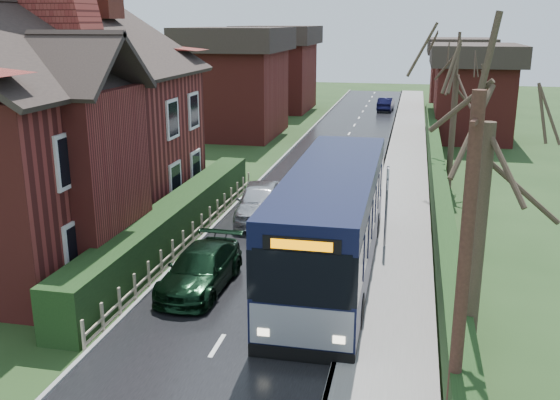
% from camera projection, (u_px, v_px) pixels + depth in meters
% --- Properties ---
extents(ground, '(140.00, 140.00, 0.00)m').
position_uv_depth(ground, '(238.00, 312.00, 17.81)').
color(ground, '#28441D').
rests_on(ground, ground).
extents(road, '(6.00, 100.00, 0.02)m').
position_uv_depth(road, '(301.00, 211.00, 27.20)').
color(road, black).
rests_on(road, ground).
extents(pavement, '(2.50, 100.00, 0.14)m').
position_uv_depth(pavement, '(400.00, 216.00, 26.33)').
color(pavement, slate).
rests_on(pavement, ground).
extents(kerb_right, '(0.12, 100.00, 0.14)m').
position_uv_depth(kerb_right, '(371.00, 214.00, 26.57)').
color(kerb_right, gray).
rests_on(kerb_right, ground).
extents(kerb_left, '(0.12, 100.00, 0.10)m').
position_uv_depth(kerb_left, '(234.00, 206.00, 27.81)').
color(kerb_left, gray).
rests_on(kerb_left, ground).
extents(front_hedge, '(1.20, 16.00, 1.60)m').
position_uv_depth(front_hedge, '(173.00, 223.00, 23.07)').
color(front_hedge, black).
rests_on(front_hedge, ground).
extents(picket_fence, '(0.10, 16.00, 0.90)m').
position_uv_depth(picket_fence, '(193.00, 234.00, 23.02)').
color(picket_fence, tan).
rests_on(picket_fence, ground).
extents(right_wall_hedge, '(0.60, 50.00, 1.80)m').
position_uv_depth(right_wall_hedge, '(439.00, 197.00, 25.75)').
color(right_wall_hedge, maroon).
rests_on(right_wall_hedge, ground).
extents(brick_house, '(9.30, 14.60, 10.30)m').
position_uv_depth(brick_house, '(42.00, 124.00, 22.85)').
color(brick_house, maroon).
rests_on(brick_house, ground).
extents(bus, '(2.71, 11.63, 3.53)m').
position_uv_depth(bus, '(332.00, 223.00, 20.08)').
color(bus, black).
rests_on(bus, ground).
extents(car_silver, '(2.40, 4.72, 1.54)m').
position_uv_depth(car_silver, '(260.00, 201.00, 26.01)').
color(car_silver, silver).
rests_on(car_silver, ground).
extents(car_green, '(1.86, 4.37, 1.26)m').
position_uv_depth(car_green, '(201.00, 269.00, 19.27)').
color(car_green, black).
rests_on(car_green, ground).
extents(car_distant, '(1.51, 3.79, 1.23)m').
position_uv_depth(car_distant, '(386.00, 104.00, 57.81)').
color(car_distant, black).
rests_on(car_distant, ground).
extents(bus_stop_sign, '(0.11, 0.47, 3.12)m').
position_uv_depth(bus_stop_sign, '(387.00, 195.00, 22.11)').
color(bus_stop_sign, slate).
rests_on(bus_stop_sign, ground).
extents(telegraph_pole, '(0.30, 0.88, 6.93)m').
position_uv_depth(telegraph_pole, '(463.00, 285.00, 11.01)').
color(telegraph_pole, '#331E16').
rests_on(telegraph_pole, ground).
extents(tree_right_near, '(4.00, 4.00, 8.64)m').
position_uv_depth(tree_right_near, '(491.00, 101.00, 12.42)').
color(tree_right_near, '#33281E').
rests_on(tree_right_near, ground).
extents(tree_right_far, '(4.11, 4.11, 7.93)m').
position_uv_depth(tree_right_far, '(457.00, 67.00, 29.43)').
color(tree_right_far, '#33271E').
rests_on(tree_right_far, ground).
extents(tree_house_side, '(4.33, 4.33, 9.84)m').
position_uv_depth(tree_house_side, '(88.00, 36.00, 27.90)').
color(tree_house_side, '#392C22').
rests_on(tree_house_side, ground).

